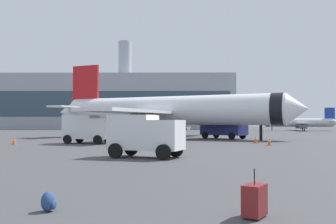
{
  "coord_description": "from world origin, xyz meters",
  "views": [
    {
      "loc": [
        0.22,
        -3.17,
        2.14
      ],
      "look_at": [
        0.03,
        28.58,
        3.0
      ],
      "focal_mm": 41.13,
      "sensor_mm": 36.0,
      "label": 1
    }
  ],
  "objects_px": {
    "fuel_truck": "(223,125)",
    "cargo_van": "(145,134)",
    "safety_cone_near": "(14,141)",
    "safety_cone_far": "(256,139)",
    "airplane_at_gate": "(168,111)",
    "rolling_suitcase": "(255,200)",
    "safety_cone_outer": "(130,134)",
    "airplane_taxiing": "(299,123)",
    "safety_cone_mid": "(269,141)",
    "service_truck": "(88,128)",
    "traveller_backpack": "(49,202)"
  },
  "relations": [
    {
      "from": "fuel_truck",
      "to": "cargo_van",
      "type": "distance_m",
      "value": 28.28
    },
    {
      "from": "cargo_van",
      "to": "safety_cone_far",
      "type": "distance_m",
      "value": 19.15
    },
    {
      "from": "airplane_at_gate",
      "to": "safety_cone_mid",
      "type": "height_order",
      "value": "airplane_at_gate"
    },
    {
      "from": "airplane_at_gate",
      "to": "safety_cone_outer",
      "type": "height_order",
      "value": "airplane_at_gate"
    },
    {
      "from": "cargo_van",
      "to": "rolling_suitcase",
      "type": "bearing_deg",
      "value": -76.88
    },
    {
      "from": "safety_cone_mid",
      "to": "safety_cone_far",
      "type": "height_order",
      "value": "safety_cone_far"
    },
    {
      "from": "airplane_taxiing",
      "to": "traveller_backpack",
      "type": "height_order",
      "value": "airplane_taxiing"
    },
    {
      "from": "fuel_truck",
      "to": "traveller_backpack",
      "type": "relative_size",
      "value": 12.56
    },
    {
      "from": "cargo_van",
      "to": "safety_cone_near",
      "type": "relative_size",
      "value": 6.69
    },
    {
      "from": "service_truck",
      "to": "fuel_truck",
      "type": "xyz_separation_m",
      "value": [
        15.3,
        11.46,
        0.16
      ]
    },
    {
      "from": "airplane_at_gate",
      "to": "safety_cone_near",
      "type": "xyz_separation_m",
      "value": [
        -14.86,
        -13.51,
        -3.3
      ]
    },
    {
      "from": "fuel_truck",
      "to": "safety_cone_far",
      "type": "distance_m",
      "value": 11.12
    },
    {
      "from": "safety_cone_outer",
      "to": "rolling_suitcase",
      "type": "distance_m",
      "value": 49.14
    },
    {
      "from": "safety_cone_mid",
      "to": "safety_cone_outer",
      "type": "distance_m",
      "value": 26.13
    },
    {
      "from": "service_truck",
      "to": "safety_cone_outer",
      "type": "xyz_separation_m",
      "value": [
        2.45,
        18.3,
        -1.25
      ]
    },
    {
      "from": "airplane_at_gate",
      "to": "service_truck",
      "type": "bearing_deg",
      "value": -123.79
    },
    {
      "from": "safety_cone_far",
      "to": "service_truck",
      "type": "bearing_deg",
      "value": -178.07
    },
    {
      "from": "service_truck",
      "to": "cargo_van",
      "type": "xyz_separation_m",
      "value": [
        6.86,
        -15.53,
        -0.16
      ]
    },
    {
      "from": "service_truck",
      "to": "safety_cone_mid",
      "type": "distance_m",
      "value": 17.91
    },
    {
      "from": "fuel_truck",
      "to": "cargo_van",
      "type": "height_order",
      "value": "fuel_truck"
    },
    {
      "from": "cargo_van",
      "to": "safety_cone_far",
      "type": "bearing_deg",
      "value": 57.41
    },
    {
      "from": "airplane_at_gate",
      "to": "airplane_taxiing",
      "type": "distance_m",
      "value": 59.72
    },
    {
      "from": "safety_cone_mid",
      "to": "cargo_van",
      "type": "bearing_deg",
      "value": -130.62
    },
    {
      "from": "airplane_taxiing",
      "to": "safety_cone_near",
      "type": "height_order",
      "value": "airplane_taxiing"
    },
    {
      "from": "airplane_at_gate",
      "to": "safety_cone_far",
      "type": "distance_m",
      "value": 14.97
    },
    {
      "from": "safety_cone_near",
      "to": "safety_cone_far",
      "type": "height_order",
      "value": "safety_cone_far"
    },
    {
      "from": "airplane_at_gate",
      "to": "service_truck",
      "type": "distance_m",
      "value": 14.58
    },
    {
      "from": "airplane_taxiing",
      "to": "safety_cone_mid",
      "type": "xyz_separation_m",
      "value": [
        -24.31,
        -64.12,
        -1.7
      ]
    },
    {
      "from": "safety_cone_far",
      "to": "safety_cone_outer",
      "type": "distance_m",
      "value": 23.03
    },
    {
      "from": "service_truck",
      "to": "fuel_truck",
      "type": "relative_size",
      "value": 0.87
    },
    {
      "from": "fuel_truck",
      "to": "safety_cone_outer",
      "type": "bearing_deg",
      "value": 151.98
    },
    {
      "from": "service_truck",
      "to": "safety_cone_outer",
      "type": "height_order",
      "value": "service_truck"
    },
    {
      "from": "safety_cone_near",
      "to": "safety_cone_far",
      "type": "relative_size",
      "value": 0.87
    },
    {
      "from": "airplane_at_gate",
      "to": "rolling_suitcase",
      "type": "xyz_separation_m",
      "value": [
        2.25,
        -42.2,
        -3.27
      ]
    },
    {
      "from": "rolling_suitcase",
      "to": "service_truck",
      "type": "bearing_deg",
      "value": 108.79
    },
    {
      "from": "fuel_truck",
      "to": "safety_cone_near",
      "type": "height_order",
      "value": "fuel_truck"
    },
    {
      "from": "airplane_taxiing",
      "to": "safety_cone_near",
      "type": "relative_size",
      "value": 28.01
    },
    {
      "from": "safety_cone_near",
      "to": "rolling_suitcase",
      "type": "relative_size",
      "value": 0.66
    },
    {
      "from": "safety_cone_mid",
      "to": "safety_cone_outer",
      "type": "bearing_deg",
      "value": 125.5
    },
    {
      "from": "airplane_at_gate",
      "to": "fuel_truck",
      "type": "distance_m",
      "value": 7.53
    },
    {
      "from": "airplane_at_gate",
      "to": "safety_cone_far",
      "type": "height_order",
      "value": "airplane_at_gate"
    },
    {
      "from": "fuel_truck",
      "to": "airplane_taxiing",
      "type": "bearing_deg",
      "value": 61.81
    },
    {
      "from": "airplane_at_gate",
      "to": "traveller_backpack",
      "type": "xyz_separation_m",
      "value": [
        -2.56,
        -41.64,
        -3.42
      ]
    },
    {
      "from": "cargo_van",
      "to": "traveller_backpack",
      "type": "height_order",
      "value": "cargo_van"
    },
    {
      "from": "service_truck",
      "to": "rolling_suitcase",
      "type": "distance_m",
      "value": 31.93
    },
    {
      "from": "service_truck",
      "to": "safety_cone_far",
      "type": "relative_size",
      "value": 6.29
    },
    {
      "from": "fuel_truck",
      "to": "rolling_suitcase",
      "type": "bearing_deg",
      "value": -96.87
    },
    {
      "from": "rolling_suitcase",
      "to": "airplane_at_gate",
      "type": "bearing_deg",
      "value": 93.06
    },
    {
      "from": "safety_cone_far",
      "to": "traveller_backpack",
      "type": "distance_m",
      "value": 32.41
    },
    {
      "from": "safety_cone_near",
      "to": "rolling_suitcase",
      "type": "distance_m",
      "value": 33.41
    }
  ]
}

